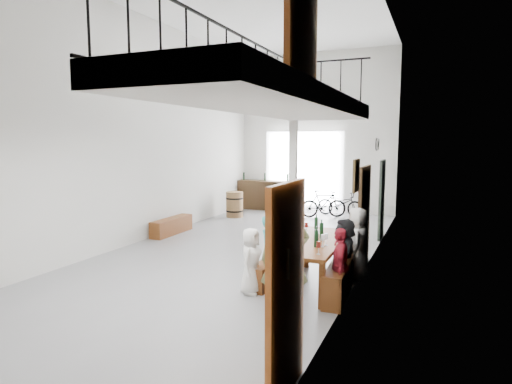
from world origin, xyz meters
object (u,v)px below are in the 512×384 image
at_px(side_bench, 172,226).
at_px(bicycle_near, 340,203).
at_px(tasting_table, 313,245).
at_px(serving_counter, 265,195).
at_px(bench_inner, 278,267).
at_px(host_standing, 285,259).
at_px(oak_barrel, 235,204).

height_order(side_bench, bicycle_near, bicycle_near).
height_order(tasting_table, serving_counter, serving_counter).
relative_size(bench_inner, side_bench, 1.19).
xyz_separation_m(side_bench, bicycle_near, (3.55, 4.55, 0.20)).
height_order(tasting_table, host_standing, host_standing).
xyz_separation_m(tasting_table, side_bench, (-4.58, 2.48, -0.49)).
distance_m(bench_inner, serving_counter, 7.89).
relative_size(tasting_table, serving_counter, 1.16).
bearing_deg(tasting_table, bench_inner, 171.59).
bearing_deg(bench_inner, bicycle_near, 97.26).
bearing_deg(side_bench, bicycle_near, 52.04).
bearing_deg(bicycle_near, oak_barrel, 124.24).
xyz_separation_m(tasting_table, bicycle_near, (-1.03, 7.03, -0.29)).
xyz_separation_m(oak_barrel, host_standing, (4.21, -7.10, 0.49)).
bearing_deg(host_standing, oak_barrel, 97.09).
distance_m(tasting_table, host_standing, 1.66).
relative_size(bench_inner, bicycle_near, 1.16).
xyz_separation_m(oak_barrel, serving_counter, (0.33, 1.87, 0.11)).
relative_size(side_bench, bicycle_near, 0.98).
distance_m(serving_counter, host_standing, 9.78).
bearing_deg(tasting_table, oak_barrel, 126.64).
distance_m(oak_barrel, serving_counter, 1.90).
relative_size(bench_inner, host_standing, 1.01).
distance_m(host_standing, bicycle_near, 8.76).
bearing_deg(serving_counter, host_standing, -67.43).
height_order(serving_counter, bicycle_near, serving_counter).
relative_size(side_bench, oak_barrel, 1.85).
bearing_deg(serving_counter, bench_inner, -67.35).
relative_size(tasting_table, side_bench, 1.50).
distance_m(side_bench, bicycle_near, 5.77).
height_order(bench_inner, serving_counter, serving_counter).
relative_size(side_bench, host_standing, 0.85).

